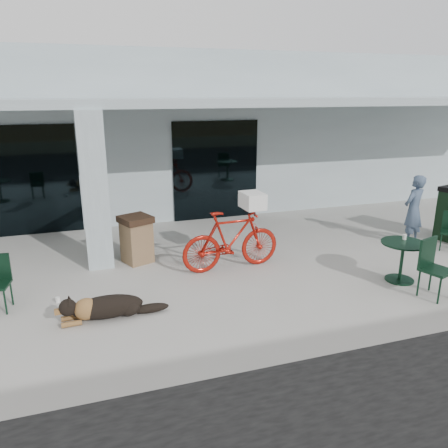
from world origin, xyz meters
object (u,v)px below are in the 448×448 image
object	(u,v)px
bicycle	(231,240)
cafe_chair_far_a	(437,270)
person	(413,210)
trash_receptacle	(137,239)
dog	(107,306)
cafe_table_far	(402,262)

from	to	relation	value
bicycle	cafe_chair_far_a	size ratio (longest dim) A/B	1.98
person	bicycle	bearing A→B (deg)	-17.83
bicycle	trash_receptacle	world-z (taller)	bicycle
dog	trash_receptacle	xyz separation A→B (m)	(0.75, 2.27, 0.28)
cafe_chair_far_a	person	bearing A→B (deg)	40.25
cafe_chair_far_a	trash_receptacle	bearing A→B (deg)	127.88
cafe_chair_far_a	trash_receptacle	distance (m)	5.72
trash_receptacle	dog	bearing A→B (deg)	-108.39
trash_receptacle	cafe_chair_far_a	bearing A→B (deg)	-34.79
cafe_table_far	person	size ratio (longest dim) A/B	0.50
bicycle	dog	xyz separation A→B (m)	(-2.51, -1.30, -0.40)
bicycle	dog	bearing A→B (deg)	113.96
bicycle	person	world-z (taller)	person
cafe_table_far	dog	bearing A→B (deg)	177.48
bicycle	trash_receptacle	xyz separation A→B (m)	(-1.75, 0.97, -0.11)
dog	cafe_table_far	world-z (taller)	cafe_table_far
dog	cafe_chair_far_a	size ratio (longest dim) A/B	1.24
bicycle	cafe_table_far	distance (m)	3.25
cafe_chair_far_a	trash_receptacle	xyz separation A→B (m)	(-4.70, 3.27, -0.02)
cafe_table_far	cafe_chair_far_a	bearing A→B (deg)	-83.08
dog	trash_receptacle	size ratio (longest dim) A/B	1.28
bicycle	cafe_table_far	world-z (taller)	bicycle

